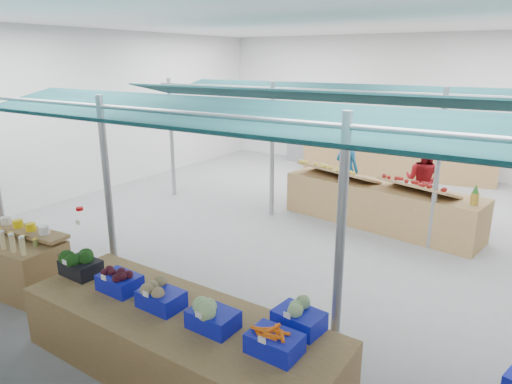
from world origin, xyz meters
TOP-DOWN VIEW (x-y plane):
  - floor at (0.00, 0.00)m, footprint 13.00×13.00m
  - hall at (0.00, 1.44)m, footprint 13.00×13.00m
  - pole_grid at (0.75, -1.75)m, footprint 10.00×4.60m
  - awnings at (0.75, -1.75)m, footprint 9.50×7.08m
  - back_shelving_left at (-2.50, 6.00)m, footprint 2.00×0.50m
  - back_shelving_right at (2.00, 6.00)m, footprint 2.00×0.50m
  - bottle_shelf at (-2.62, -4.64)m, footprint 1.88×1.24m
  - veg_counter at (0.92, -4.76)m, footprint 3.89×1.35m
  - fruit_counter at (1.28, 1.16)m, footprint 4.31×1.65m
  - far_counter at (0.30, 5.69)m, footprint 5.65×2.03m
  - vendor_left at (0.08, 2.26)m, footprint 0.67×0.49m
  - vendor_right at (1.88, 2.26)m, footprint 0.91×0.76m
  - crate_broccoli at (-0.75, -4.74)m, footprint 0.51×0.41m
  - crate_beets at (0.01, -4.75)m, footprint 0.51×0.41m
  - crate_celeriac at (0.70, -4.76)m, footprint 0.51×0.41m
  - crate_cabbage at (1.46, -4.77)m, footprint 0.51×0.41m
  - crate_carrots at (2.21, -4.78)m, footprint 0.51×0.41m
  - sparrow at (-0.92, -4.87)m, footprint 0.12×0.09m
  - pole_ribbon at (-2.17, -3.68)m, footprint 0.12×0.12m
  - apple_heap_yellow at (0.27, 1.22)m, footprint 2.02×1.26m
  - apple_heap_red at (2.10, 0.93)m, footprint 1.64×1.13m
  - pineapple at (3.14, 0.76)m, footprint 0.14×0.14m
  - crate_extra at (2.21, -4.30)m, footprint 0.54×0.43m

SIDE VIEW (x-z plane):
  - floor at x=0.00m, z-range 0.00..0.00m
  - veg_counter at x=0.92m, z-range 0.00..0.75m
  - bottle_shelf at x=-2.62m, z-range -0.10..0.98m
  - fruit_counter at x=1.28m, z-range 0.00..0.90m
  - far_counter at x=0.30m, z-range 0.00..1.00m
  - vendor_left at x=0.08m, z-range 0.00..1.68m
  - vendor_right at x=1.88m, z-range 0.00..1.68m
  - crate_carrots at x=2.21m, z-range 0.72..1.01m
  - crate_beets at x=0.01m, z-range 0.74..1.03m
  - crate_celeriac at x=0.70m, z-range 0.74..1.05m
  - crate_extra at x=2.21m, z-range 0.74..1.06m
  - crate_broccoli at x=-0.75m, z-range 0.74..1.09m
  - crate_cabbage at x=1.46m, z-range 0.74..1.09m
  - sparrow at x=-0.92m, z-range 0.94..1.06m
  - back_shelving_left at x=-2.50m, z-range 0.00..2.00m
  - back_shelving_right at x=2.00m, z-range 0.00..2.00m
  - apple_heap_yellow at x=0.27m, z-range 0.93..1.20m
  - apple_heap_red at x=2.10m, z-range 0.93..1.20m
  - pole_ribbon at x=-2.17m, z-range 0.94..1.22m
  - pineapple at x=3.14m, z-range 0.89..1.28m
  - pole_grid at x=0.75m, z-range 0.31..3.31m
  - hall at x=0.00m, z-range -3.85..9.15m
  - awnings at x=0.75m, z-range 2.63..2.93m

